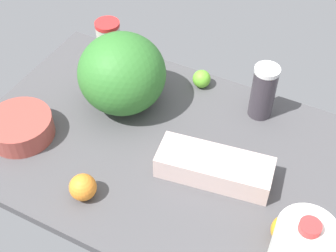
{
  "coord_description": "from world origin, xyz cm",
  "views": [
    {
      "loc": [
        -42.18,
        82.45,
        109.03
      ],
      "look_at": [
        0.0,
        0.0,
        13.0
      ],
      "focal_mm": 50.0,
      "sensor_mm": 36.0,
      "label": 1
    }
  ],
  "objects": [
    {
      "name": "tumbler_cup",
      "position": [
        38.27,
        -29.03,
        11.02
      ],
      "size": [
        8.63,
        8.63,
        15.97
      ],
      "color": "beige",
      "rests_on": "countertop"
    },
    {
      "name": "mixing_bowl",
      "position": [
        42.73,
        15.24,
        6.45
      ],
      "size": [
        19.98,
        19.98,
        6.9
      ],
      "primitive_type": "cylinder",
      "color": "#9F443B",
      "rests_on": "countertop"
    },
    {
      "name": "shaker_bottle",
      "position": [
        -19.22,
        -27.29,
        12.28
      ],
      "size": [
        7.82,
        7.82,
        18.48
      ],
      "color": "#3A343C",
      "rests_on": "countertop"
    },
    {
      "name": "orange_loose",
      "position": [
        -40.22,
        13.6,
        6.93
      ],
      "size": [
        7.85,
        7.85,
        7.85
      ],
      "primitive_type": "sphere",
      "color": "orange",
      "rests_on": "countertop"
    },
    {
      "name": "watermelon",
      "position": [
        21.89,
        -11.3,
        15.72
      ],
      "size": [
        27.62,
        27.62,
        25.44
      ],
      "primitive_type": "ellipsoid",
      "color": "#32752D",
      "rests_on": "countertop"
    },
    {
      "name": "countertop",
      "position": [
        0.0,
        0.0,
        1.5
      ],
      "size": [
        120.0,
        76.0,
        3.0
      ],
      "primitive_type": "cube",
      "color": "#4A484B",
      "rests_on": "ground"
    },
    {
      "name": "egg_carton",
      "position": [
        -16.09,
        2.94,
        6.61
      ],
      "size": [
        33.74,
        16.54,
        7.22
      ],
      "primitive_type": "cube",
      "rotation": [
        0.0,
        0.0,
        0.15
      ],
      "color": "beige",
      "rests_on": "countertop"
    },
    {
      "name": "lime_by_jug",
      "position": [
        3.01,
        -30.97,
        6.07
      ],
      "size": [
        6.14,
        6.14,
        6.14
      ],
      "primitive_type": "sphere",
      "color": "#68BB31",
      "rests_on": "countertop"
    },
    {
      "name": "orange_near_front",
      "position": [
        12.75,
        25.59,
        6.77
      ],
      "size": [
        7.53,
        7.53,
        7.53
      ],
      "primitive_type": "sphere",
      "color": "orange",
      "rests_on": "countertop"
    }
  ]
}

